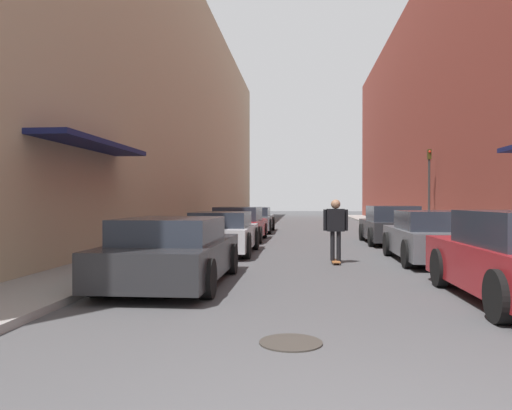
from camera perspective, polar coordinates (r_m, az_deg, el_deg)
ground at (r=22.26m, az=6.24°, el=-3.54°), size 105.24×105.24×0.00m
curb_strip_left at (r=27.38m, az=-4.04°, el=-2.66°), size 1.80×47.84×0.12m
curb_strip_right at (r=27.52m, az=16.11°, el=-2.66°), size 1.80×47.84×0.12m
building_row_left at (r=28.36m, az=-9.94°, el=10.22°), size 4.90×47.84×12.72m
building_row_right at (r=28.60m, az=21.96°, el=10.41°), size 4.90×47.84×13.02m
parked_car_left_0 at (r=9.52m, az=-9.47°, el=-5.29°), size 2.02×4.42×1.25m
parked_car_left_1 at (r=14.76m, az=-3.88°, el=-3.21°), size 1.92×4.11×1.24m
parked_car_left_2 at (r=19.57m, az=-1.97°, el=-2.25°), size 2.00×4.17×1.32m
parked_car_left_3 at (r=24.84m, az=-0.34°, el=-1.69°), size 1.98×4.65×1.25m
parked_car_right_1 at (r=13.53m, az=19.32°, el=-3.49°), size 1.87×4.27×1.31m
parked_car_right_2 at (r=18.84m, az=15.19°, el=-2.29°), size 1.95×4.26×1.38m
skateboarder at (r=12.59m, az=9.09°, el=-2.19°), size 0.61×0.78×1.60m
manhole_cover at (r=5.70m, az=4.00°, el=-15.41°), size 0.70×0.70×0.02m
traffic_light at (r=23.59m, az=19.18°, el=2.53°), size 0.16×0.22×3.74m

